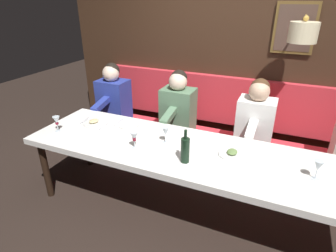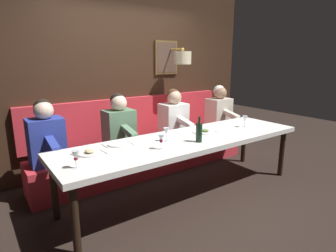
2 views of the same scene
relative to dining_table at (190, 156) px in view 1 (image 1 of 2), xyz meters
The scene contains 15 objects.
ground_plane 0.68m from the dining_table, ahead, with size 12.00×12.00×0.00m, color black.
dining_table is the anchor object (origin of this frame).
banquette_bench 1.00m from the dining_table, ahead, with size 0.52×3.42×0.45m, color red.
back_wall_panel 1.61m from the dining_table, ahead, with size 0.59×4.62×2.90m.
diner_near 1.00m from the dining_table, 27.20° to the right, with size 0.60×0.40×0.79m.
diner_middle 1.01m from the dining_table, 28.58° to the left, with size 0.60×0.40×0.79m.
diner_far 1.68m from the dining_table, 58.32° to the left, with size 0.60×0.40×0.79m.
place_setting_0 1.19m from the dining_table, 83.95° to the left, with size 0.24×0.32×0.05m.
place_setting_1 0.84m from the dining_table, 72.94° to the left, with size 0.24×0.31×0.01m.
place_setting_2 0.38m from the dining_table, 78.96° to the right, with size 0.24×0.32×0.05m.
wine_glass_0 0.33m from the dining_table, 80.10° to the left, with size 0.07×0.07×0.16m.
wine_glass_1 1.05m from the dining_table, 91.61° to the right, with size 0.07×0.07×0.16m.
wine_glass_2 1.43m from the dining_table, 97.02° to the left, with size 0.07×0.07×0.16m.
wine_glass_3 0.55m from the dining_table, 108.63° to the left, with size 0.07×0.07×0.16m.
wine_bottle 0.26m from the dining_table, behind, with size 0.08×0.08×0.30m.
Camera 1 is at (-2.12, -0.70, 2.03)m, focal length 29.74 mm.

